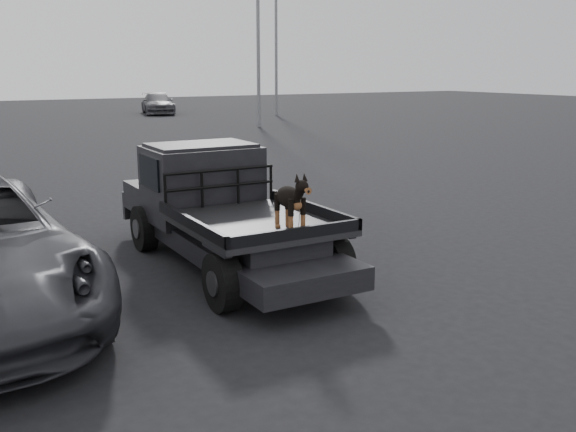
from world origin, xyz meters
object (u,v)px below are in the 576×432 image
distant_car_b (158,104)px  floodlight_far (276,0)px  flatbed_ute (227,237)px  dog (290,202)px

distant_car_b → floodlight_far: floodlight_far is taller
distant_car_b → floodlight_far: bearing=-26.8°
flatbed_ute → dog: dog is taller
dog → distant_car_b: 36.38m
flatbed_ute → distant_car_b: distant_car_b is taller
distant_car_b → flatbed_ute: bearing=-94.1°
dog → distant_car_b: dog is taller
flatbed_ute → dog: (0.17, -1.65, 0.83)m
flatbed_ute → floodlight_far: bearing=60.0°
distant_car_b → floodlight_far: (6.25, -5.13, 6.45)m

